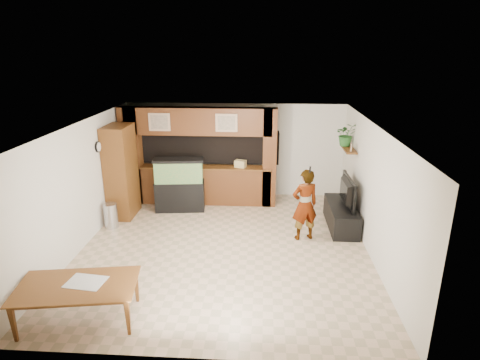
# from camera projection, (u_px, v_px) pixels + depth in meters

# --- Properties ---
(floor) EXTENTS (6.50, 6.50, 0.00)m
(floor) POSITION_uv_depth(u_px,v_px,m) (225.00, 246.00, 8.58)
(floor) COLOR #CAA98C
(floor) RESTS_ON ground
(ceiling) EXTENTS (6.50, 6.50, 0.00)m
(ceiling) POSITION_uv_depth(u_px,v_px,m) (223.00, 126.00, 7.75)
(ceiling) COLOR white
(ceiling) RESTS_ON wall_back
(wall_back) EXTENTS (6.00, 0.00, 6.00)m
(wall_back) POSITION_uv_depth(u_px,v_px,m) (235.00, 150.00, 11.24)
(wall_back) COLOR silver
(wall_back) RESTS_ON floor
(wall_left) EXTENTS (0.00, 6.50, 6.50)m
(wall_left) POSITION_uv_depth(u_px,v_px,m) (81.00, 186.00, 8.34)
(wall_left) COLOR silver
(wall_left) RESTS_ON floor
(wall_right) EXTENTS (0.00, 6.50, 6.50)m
(wall_right) POSITION_uv_depth(u_px,v_px,m) (373.00, 193.00, 7.99)
(wall_right) COLOR silver
(wall_right) RESTS_ON floor
(partition) EXTENTS (4.20, 0.99, 2.60)m
(partition) POSITION_uv_depth(u_px,v_px,m) (198.00, 155.00, 10.71)
(partition) COLOR brown
(partition) RESTS_ON floor
(wall_clock) EXTENTS (0.05, 0.25, 0.25)m
(wall_clock) POSITION_uv_depth(u_px,v_px,m) (98.00, 147.00, 9.09)
(wall_clock) COLOR black
(wall_clock) RESTS_ON wall_left
(wall_shelf) EXTENTS (0.25, 0.90, 0.04)m
(wall_shelf) POSITION_uv_depth(u_px,v_px,m) (349.00, 149.00, 9.72)
(wall_shelf) COLOR brown
(wall_shelf) RESTS_ON wall_right
(pantry_cabinet) EXTENTS (0.57, 0.93, 2.28)m
(pantry_cabinet) POSITION_uv_depth(u_px,v_px,m) (121.00, 172.00, 9.85)
(pantry_cabinet) COLOR brown
(pantry_cabinet) RESTS_ON floor
(trash_can) EXTENTS (0.32, 0.32, 0.59)m
(trash_can) POSITION_uv_depth(u_px,v_px,m) (111.00, 216.00, 9.40)
(trash_can) COLOR #B2B2B7
(trash_can) RESTS_ON floor
(aquarium) EXTENTS (1.25, 0.47, 1.38)m
(aquarium) POSITION_uv_depth(u_px,v_px,m) (180.00, 185.00, 10.29)
(aquarium) COLOR black
(aquarium) RESTS_ON floor
(tv_stand) EXTENTS (0.60, 1.63, 0.54)m
(tv_stand) POSITION_uv_depth(u_px,v_px,m) (341.00, 216.00, 9.45)
(tv_stand) COLOR black
(tv_stand) RESTS_ON floor
(television) EXTENTS (0.19, 1.20, 0.69)m
(television) POSITION_uv_depth(u_px,v_px,m) (343.00, 191.00, 9.25)
(television) COLOR black
(television) RESTS_ON tv_stand
(photo_frame) EXTENTS (0.05, 0.14, 0.18)m
(photo_frame) POSITION_uv_depth(u_px,v_px,m) (351.00, 147.00, 9.42)
(photo_frame) COLOR tan
(photo_frame) RESTS_ON wall_shelf
(potted_plant) EXTENTS (0.54, 0.48, 0.58)m
(potted_plant) POSITION_uv_depth(u_px,v_px,m) (346.00, 134.00, 9.85)
(potted_plant) COLOR #276126
(potted_plant) RESTS_ON wall_shelf
(person) EXTENTS (0.68, 0.55, 1.61)m
(person) POSITION_uv_depth(u_px,v_px,m) (305.00, 205.00, 8.69)
(person) COLOR #9C8555
(person) RESTS_ON floor
(microphone) EXTENTS (0.04, 0.10, 0.16)m
(microphone) POSITION_uv_depth(u_px,v_px,m) (310.00, 170.00, 8.26)
(microphone) COLOR black
(microphone) RESTS_ON person
(dining_table) EXTENTS (1.92, 1.26, 0.63)m
(dining_table) POSITION_uv_depth(u_px,v_px,m) (79.00, 304.00, 6.16)
(dining_table) COLOR brown
(dining_table) RESTS_ON floor
(newspaper_a) EXTENTS (0.62, 0.48, 0.01)m
(newspaper_a) POSITION_uv_depth(u_px,v_px,m) (86.00, 282.00, 6.16)
(newspaper_a) COLOR silver
(newspaper_a) RESTS_ON dining_table
(counter_box) EXTENTS (0.33, 0.27, 0.19)m
(counter_box) POSITION_uv_depth(u_px,v_px,m) (240.00, 164.00, 10.52)
(counter_box) COLOR tan
(counter_box) RESTS_ON partition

